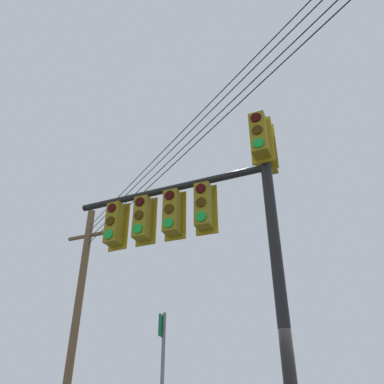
{
  "coord_description": "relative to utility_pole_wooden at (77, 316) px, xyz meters",
  "views": [
    {
      "loc": [
        5.84,
        3.56,
        1.31
      ],
      "look_at": [
        1.43,
        -1.55,
        5.23
      ],
      "focal_mm": 36.89,
      "sensor_mm": 36.0,
      "label": 1
    }
  ],
  "objects": [
    {
      "name": "utility_pole_wooden",
      "position": [
        0.0,
        0.0,
        0.0
      ],
      "size": [
        1.01,
        1.87,
        9.46
      ],
      "color": "brown",
      "rests_on": "ground"
    },
    {
      "name": "route_sign_primary",
      "position": [
        2.18,
        8.6,
        -2.94
      ],
      "size": [
        0.31,
        0.23,
        3.12
      ],
      "color": "slate",
      "rests_on": "ground"
    },
    {
      "name": "overhead_wire_span",
      "position": [
        1.97,
        12.21,
        3.04
      ],
      "size": [
        3.96,
        24.42,
        1.67
      ],
      "color": "black"
    },
    {
      "name": "signal_mast_assembly",
      "position": [
        2.29,
        10.05,
        -0.15
      ],
      "size": [
        2.34,
        4.08,
        6.49
      ],
      "color": "black",
      "rests_on": "ground"
    }
  ]
}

